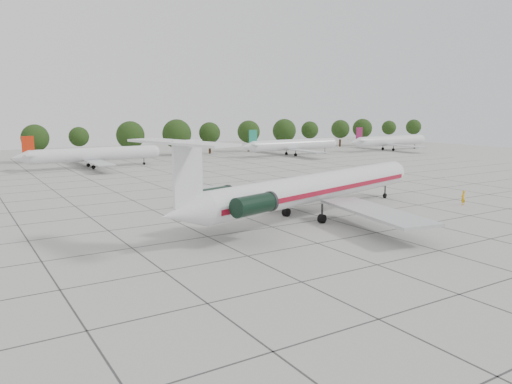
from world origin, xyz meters
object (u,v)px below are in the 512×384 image
(ground_crew, at_px, (463,198))
(bg_airliner_e, at_px, (390,141))
(main_airliner, at_px, (307,189))
(bg_airliner_d, at_px, (293,145))
(bg_airliner_c, at_px, (94,155))

(ground_crew, xyz_separation_m, bg_airliner_e, (59.11, 68.75, 1.90))
(main_airliner, bearing_deg, bg_airliner_d, 39.96)
(bg_airliner_c, bearing_deg, ground_crew, -65.87)
(ground_crew, bearing_deg, bg_airliner_d, -110.01)
(bg_airliner_c, xyz_separation_m, bg_airliner_d, (54.76, 0.23, 0.00))
(main_airliner, height_order, bg_airliner_d, main_airliner)
(bg_airliner_e, bearing_deg, bg_airliner_c, 178.83)
(main_airliner, xyz_separation_m, bg_airliner_d, (46.45, 66.29, -0.72))
(main_airliner, relative_size, ground_crew, 21.42)
(ground_crew, bearing_deg, main_airliner, -12.93)
(main_airliner, height_order, ground_crew, main_airliner)
(ground_crew, relative_size, bg_airliner_c, 0.07)
(bg_airliner_d, relative_size, bg_airliner_e, 1.00)
(bg_airliner_d, bearing_deg, bg_airliner_e, -3.31)
(bg_airliner_c, xyz_separation_m, bg_airliner_e, (90.74, -1.85, 0.00))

